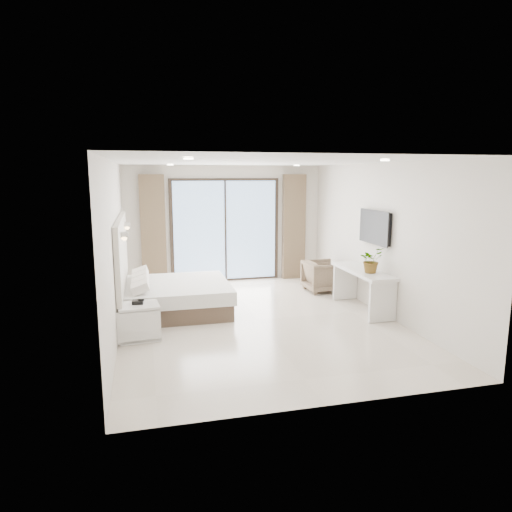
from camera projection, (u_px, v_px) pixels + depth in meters
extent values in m
plane|color=beige|center=(257.00, 320.00, 7.94)|extent=(6.20, 6.20, 0.00)
cube|color=silver|center=(225.00, 224.00, 10.66)|extent=(4.60, 0.02, 2.70)
cube|color=silver|center=(330.00, 286.00, 4.74)|extent=(4.60, 0.02, 2.70)
cube|color=silver|center=(115.00, 248.00, 7.16)|extent=(0.02, 6.20, 2.70)
cube|color=silver|center=(380.00, 239.00, 8.25)|extent=(0.02, 6.20, 2.70)
cube|color=white|center=(257.00, 162.00, 7.46)|extent=(4.60, 6.20, 0.02)
cube|color=beige|center=(121.00, 252.00, 8.00)|extent=(0.08, 3.00, 1.20)
cube|color=black|center=(376.00, 227.00, 8.30)|extent=(0.06, 1.00, 0.58)
cube|color=black|center=(374.00, 227.00, 8.29)|extent=(0.02, 1.04, 0.62)
cube|color=black|center=(225.00, 231.00, 10.66)|extent=(2.56, 0.04, 2.42)
cube|color=#98BFF3|center=(226.00, 231.00, 10.63)|extent=(2.40, 0.01, 2.30)
cube|color=brown|center=(153.00, 231.00, 10.16)|extent=(0.55, 0.14, 2.50)
cube|color=brown|center=(294.00, 227.00, 10.94)|extent=(0.55, 0.14, 2.50)
cylinder|color=white|center=(188.00, 159.00, 5.44)|extent=(0.12, 0.12, 0.02)
cylinder|color=white|center=(385.00, 160.00, 6.06)|extent=(0.12, 0.12, 0.02)
cylinder|color=white|center=(170.00, 165.00, 8.88)|extent=(0.12, 0.12, 0.02)
cylinder|color=white|center=(297.00, 165.00, 9.50)|extent=(0.12, 0.12, 0.02)
cube|color=brown|center=(176.00, 304.00, 8.40)|extent=(1.84, 1.75, 0.30)
cube|color=white|center=(176.00, 290.00, 8.35)|extent=(1.92, 1.83, 0.24)
cube|color=silver|center=(140.00, 289.00, 7.60)|extent=(0.28, 0.37, 0.14)
cube|color=silver|center=(140.00, 284.00, 7.98)|extent=(0.28, 0.37, 0.14)
cube|color=silver|center=(140.00, 279.00, 8.36)|extent=(0.28, 0.37, 0.14)
cube|color=silver|center=(141.00, 274.00, 8.74)|extent=(0.28, 0.37, 0.14)
cube|color=silver|center=(138.00, 306.00, 6.92)|extent=(0.64, 0.54, 0.05)
cube|color=silver|center=(140.00, 337.00, 7.01)|extent=(0.64, 0.54, 0.05)
cube|color=silver|center=(139.00, 326.00, 6.76)|extent=(0.60, 0.11, 0.49)
cube|color=silver|center=(139.00, 318.00, 7.17)|extent=(0.60, 0.11, 0.49)
cube|color=black|center=(138.00, 302.00, 6.94)|extent=(0.18, 0.15, 0.06)
cube|color=silver|center=(363.00, 271.00, 8.39)|extent=(0.52, 1.66, 0.06)
cube|color=silver|center=(383.00, 302.00, 7.74)|extent=(0.50, 0.06, 0.71)
cube|color=silver|center=(345.00, 282.00, 9.17)|extent=(0.50, 0.06, 0.71)
imported|color=#33662D|center=(371.00, 263.00, 8.08)|extent=(0.54, 0.57, 0.36)
imported|color=#806854|center=(322.00, 275.00, 9.83)|extent=(0.70, 0.74, 0.73)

